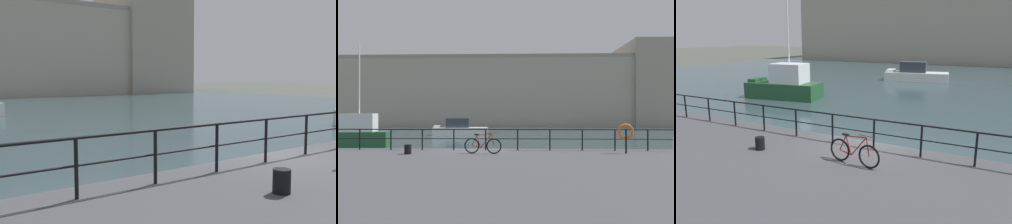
{
  "view_description": "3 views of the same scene",
  "coord_description": "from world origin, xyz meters",
  "views": [
    {
      "loc": [
        -8.47,
        -6.94,
        2.87
      ],
      "look_at": [
        -1.11,
        3.04,
        1.72
      ],
      "focal_mm": 42.25,
      "sensor_mm": 36.0,
      "label": 1
    },
    {
      "loc": [
        2.36,
        -18.83,
        2.68
      ],
      "look_at": [
        1.62,
        1.15,
        2.71
      ],
      "focal_mm": 38.25,
      "sensor_mm": 36.0,
      "label": 2
    },
    {
      "loc": [
        4.72,
        -10.51,
        4.53
      ],
      "look_at": [
        -0.96,
        0.12,
        1.73
      ],
      "focal_mm": 34.61,
      "sensor_mm": 36.0,
      "label": 3
    }
  ],
  "objects": [
    {
      "name": "quay_railing",
      "position": [
        -0.15,
        -0.75,
        1.51
      ],
      "size": [
        21.18,
        0.07,
        1.08
      ],
      "color": "black",
      "rests_on": "quay_promenade"
    },
    {
      "name": "ground_plane",
      "position": [
        0.0,
        0.0,
        0.0
      ],
      "size": [
        240.0,
        240.0,
        0.0
      ],
      "primitive_type": "plane",
      "color": "#4C5147"
    },
    {
      "name": "mooring_bollard",
      "position": [
        -2.75,
        -2.6,
        0.99
      ],
      "size": [
        0.32,
        0.32,
        0.44
      ],
      "primitive_type": "cylinder",
      "color": "black",
      "rests_on": "quay_promenade"
    }
  ]
}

